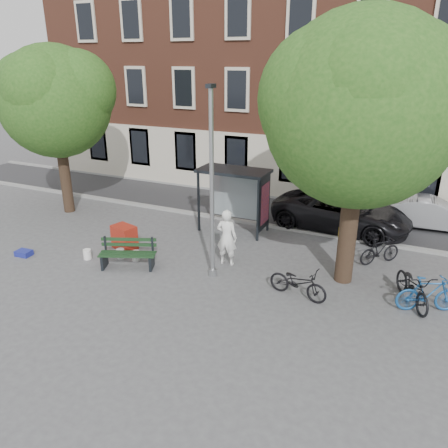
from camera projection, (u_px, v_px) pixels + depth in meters
ground at (213, 275)px, 14.56m from camera, size 90.00×90.00×0.00m
road at (278, 212)px, 20.49m from camera, size 40.00×4.00×0.01m
curb_near at (264, 225)px, 18.77m from camera, size 40.00×0.25×0.12m
curb_far at (291, 199)px, 22.17m from camera, size 40.00×0.25×0.12m
building_row at (320, 53)px, 23.06m from camera, size 30.00×8.00×14.00m
lamppost at (212, 196)px, 13.56m from camera, size 0.28×0.35×6.11m
tree_right at (362, 103)px, 12.15m from camera, size 5.76×5.60×8.20m
tree_left at (53, 97)px, 18.64m from camera, size 5.18×4.86×7.40m
bus_shelter at (244, 187)px, 17.59m from camera, size 2.85×1.45×2.62m
painter at (227, 237)px, 15.02m from camera, size 0.76×0.52×2.01m
bench at (128, 255)px, 14.99m from camera, size 2.01×1.28×0.99m
bike_a at (298, 282)px, 13.09m from camera, size 1.95×0.97×0.98m
bike_b at (428, 294)px, 12.36m from camera, size 1.86×1.19×1.08m
bike_c at (413, 287)px, 12.74m from camera, size 1.59×2.20×1.10m
bike_d at (380, 251)px, 15.25m from camera, size 1.47×1.47×0.98m
car_dark at (341, 212)px, 18.18m from camera, size 5.83×3.07×1.56m
car_silver at (430, 213)px, 18.38m from camera, size 4.07×1.69×1.31m
red_stand at (124, 237)px, 16.48m from camera, size 1.03×0.82×0.90m
blue_crate at (24, 253)px, 15.97m from camera, size 0.58×0.44×0.20m
bucket_a at (87, 254)px, 15.69m from camera, size 0.37×0.37×0.36m
bucket_b at (120, 254)px, 15.74m from camera, size 0.32×0.32×0.36m
bucket_c at (136, 256)px, 15.56m from camera, size 0.31×0.31×0.36m
notice_sign at (342, 242)px, 14.32m from camera, size 0.28×0.07×1.64m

